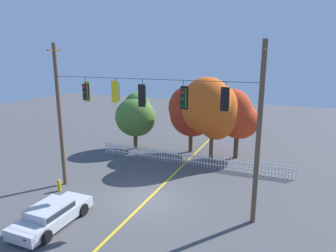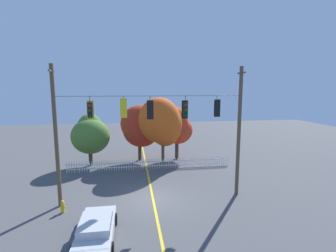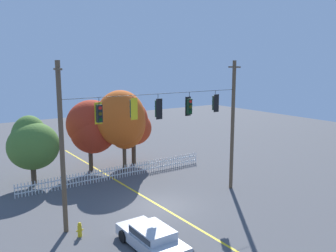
# 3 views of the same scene
# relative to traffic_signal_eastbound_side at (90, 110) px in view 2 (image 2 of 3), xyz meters

# --- Properties ---
(ground) EXTENTS (80.00, 80.00, 0.00)m
(ground) POSITION_rel_traffic_signal_eastbound_side_xyz_m (3.97, -0.01, -6.30)
(ground) COLOR #4C4C4F
(lane_centerline_stripe) EXTENTS (0.16, 36.00, 0.01)m
(lane_centerline_stripe) POSITION_rel_traffic_signal_eastbound_side_xyz_m (3.97, -0.01, -6.30)
(lane_centerline_stripe) COLOR gold
(lane_centerline_stripe) RESTS_ON ground
(signal_support_span) EXTENTS (12.50, 1.10, 9.17)m
(signal_support_span) POSITION_rel_traffic_signal_eastbound_side_xyz_m (3.97, -0.01, -1.63)
(signal_support_span) COLOR brown
(signal_support_span) RESTS_ON ground
(traffic_signal_eastbound_side) EXTENTS (0.43, 0.38, 1.48)m
(traffic_signal_eastbound_side) POSITION_rel_traffic_signal_eastbound_side_xyz_m (0.00, 0.00, 0.00)
(traffic_signal_eastbound_side) COLOR black
(traffic_signal_westbound_side) EXTENTS (0.43, 0.38, 1.40)m
(traffic_signal_westbound_side) POSITION_rel_traffic_signal_eastbound_side_xyz_m (2.10, -0.02, 0.11)
(traffic_signal_westbound_side) COLOR black
(traffic_signal_northbound_primary) EXTENTS (0.43, 0.38, 1.53)m
(traffic_signal_northbound_primary) POSITION_rel_traffic_signal_eastbound_side_xyz_m (3.82, -0.02, -0.02)
(traffic_signal_northbound_primary) COLOR black
(traffic_signal_northbound_secondary) EXTENTS (0.43, 0.38, 1.54)m
(traffic_signal_northbound_secondary) POSITION_rel_traffic_signal_eastbound_side_xyz_m (6.20, 0.00, -0.04)
(traffic_signal_northbound_secondary) COLOR black
(traffic_signal_southbound_primary) EXTENTS (0.43, 0.38, 1.44)m
(traffic_signal_southbound_primary) POSITION_rel_traffic_signal_eastbound_side_xyz_m (8.39, -0.02, 0.04)
(traffic_signal_southbound_primary) COLOR black
(white_picket_fence) EXTENTS (15.58, 0.06, 0.99)m
(white_picket_fence) POSITION_rel_traffic_signal_eastbound_side_xyz_m (4.38, 6.64, -5.80)
(white_picket_fence) COLOR white
(white_picket_fence) RESTS_ON ground
(autumn_maple_near_fence) EXTENTS (3.77, 3.40, 5.20)m
(autumn_maple_near_fence) POSITION_rel_traffic_signal_eastbound_side_xyz_m (-1.50, 8.85, -3.15)
(autumn_maple_near_fence) COLOR #473828
(autumn_maple_near_fence) RESTS_ON ground
(autumn_maple_mid) EXTENTS (4.18, 3.65, 6.00)m
(autumn_maple_mid) POSITION_rel_traffic_signal_eastbound_side_xyz_m (3.57, 9.62, -2.53)
(autumn_maple_mid) COLOR #473828
(autumn_maple_mid) RESTS_ON ground
(autumn_oak_far_east) EXTENTS (4.49, 4.01, 6.84)m
(autumn_oak_far_east) POSITION_rel_traffic_signal_eastbound_side_xyz_m (5.63, 8.17, -1.96)
(autumn_oak_far_east) COLOR brown
(autumn_oak_far_east) RESTS_ON ground
(autumn_maple_far_west) EXTENTS (3.73, 3.19, 5.81)m
(autumn_maple_far_west) POSITION_rel_traffic_signal_eastbound_side_xyz_m (7.29, 9.62, -2.70)
(autumn_maple_far_west) COLOR #473828
(autumn_maple_far_west) RESTS_ON ground
(parked_car) EXTENTS (1.93, 4.36, 1.15)m
(parked_car) POSITION_rel_traffic_signal_eastbound_side_xyz_m (0.69, -4.24, -5.70)
(parked_car) COLOR #B7BABF
(parked_car) RESTS_ON ground
(fire_hydrant) EXTENTS (0.38, 0.22, 0.80)m
(fire_hydrant) POSITION_rel_traffic_signal_eastbound_side_xyz_m (-1.76, -1.00, -5.91)
(fire_hydrant) COLOR gold
(fire_hydrant) RESTS_ON ground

